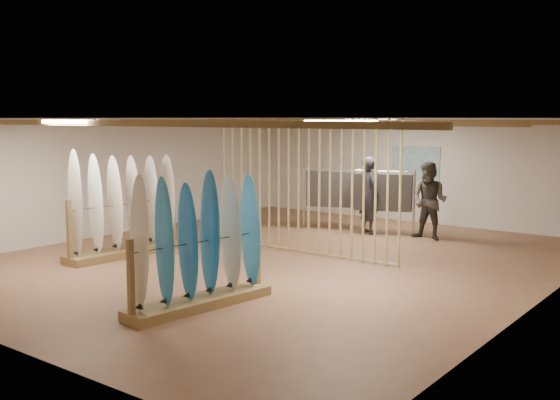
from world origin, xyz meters
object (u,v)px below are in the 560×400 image
Objects in this scene: rack_left at (125,221)px; shopper_b at (430,196)px; shopper_a at (369,190)px; rack_right at (199,263)px; clothing_rack_a at (334,189)px; clothing_rack_b at (383,192)px.

rack_left is 1.31× the size of shopper_b.
shopper_a reaches higher than shopper_b.
shopper_a is at bearing -172.24° from shopper_b.
rack_right is at bearing -21.09° from rack_left.
shopper_a is (-1.13, 7.01, 0.38)m from rack_right.
rack_left is 1.25× the size of shopper_a.
clothing_rack_a is at bearing -175.84° from shopper_b.
shopper_a is (1.05, -0.05, 0.04)m from clothing_rack_a.
shopper_a is at bearing -25.40° from clothing_rack_a.
clothing_rack_b is 0.34m from shopper_a.
rack_right is 1.59× the size of clothing_rack_a.
clothing_rack_b is at bearing 103.92° from rack_right.
shopper_b is (0.37, 7.16, 0.34)m from rack_right.
clothing_rack_b is at bearing -179.22° from shopper_b.
clothing_rack_b is (1.33, 0.12, 0.00)m from clothing_rack_a.
shopper_b is at bearing 94.27° from rack_right.
rack_right is 1.23× the size of shopper_b.
clothing_rack_a is 0.74× the size of shopper_a.
rack_right is 1.59× the size of clothing_rack_b.
clothing_rack_a is 0.77× the size of shopper_b.
rack_left is 5.59m from clothing_rack_a.
rack_left reaches higher than shopper_b.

